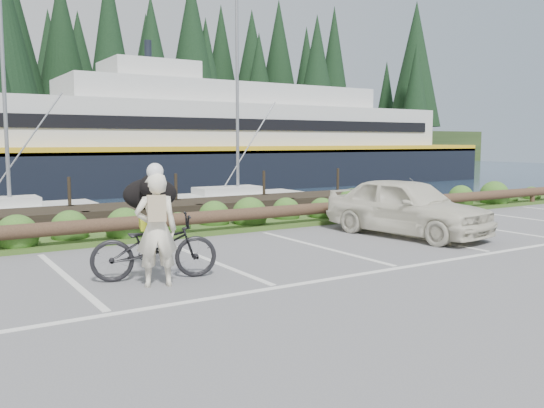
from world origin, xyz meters
The scene contains 7 objects.
ground centered at (0.00, 0.00, 0.00)m, with size 72.00×72.00×0.00m, color #5D5D60.
vegetation_strip centered at (0.00, 5.30, 0.05)m, with size 34.00×1.60×0.10m, color #3D5B21.
log_rail centered at (0.00, 4.60, 0.00)m, with size 32.00×0.30×0.60m, color #443021, non-canonical shape.
bicycle centered at (-1.40, 1.14, 0.53)m, with size 0.70×2.02×1.06m, color black.
cyclist centered at (-1.54, 0.68, 0.88)m, with size 0.64×0.42×1.77m, color #F2EACD.
dog centered at (-1.22, 1.76, 1.34)m, with size 0.96×0.47×0.55m, color black.
parked_car centered at (5.26, 2.11, 0.70)m, with size 1.65×4.09×1.39m, color beige.
Camera 1 is at (-4.70, -7.66, 2.24)m, focal length 38.00 mm.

